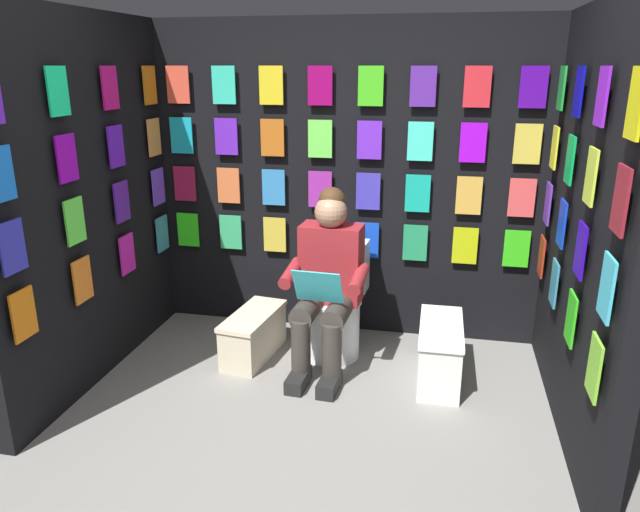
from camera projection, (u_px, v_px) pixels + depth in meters
name	position (u px, v px, depth m)	size (l,w,h in m)	color
ground_plane	(274.00, 494.00, 2.80)	(30.00, 30.00, 0.00)	gray
display_wall_back	(346.00, 182.00, 4.28)	(2.88, 0.14, 2.25)	black
display_wall_left	(589.00, 228.00, 3.06)	(0.14, 1.91, 2.25)	black
display_wall_right	(87.00, 203.00, 3.63)	(0.14, 1.91, 2.25)	black
toilet	(335.00, 307.00, 4.12)	(0.41, 0.56, 0.77)	white
person_reading	(327.00, 281.00, 3.83)	(0.54, 0.70, 1.19)	maroon
comic_longbox_near	(254.00, 335.00, 4.08)	(0.33, 0.64, 0.32)	beige
comic_longbox_far	(440.00, 352.00, 3.77)	(0.27, 0.66, 0.38)	white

